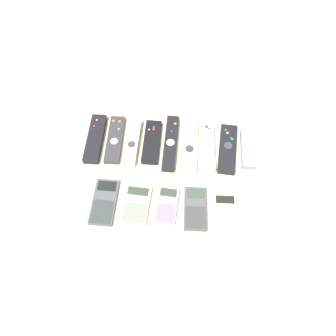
# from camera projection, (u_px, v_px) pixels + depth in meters

# --- Properties ---
(ground_plane) EXTENTS (3.00, 3.00, 0.00)m
(ground_plane) POSITION_uv_depth(u_px,v_px,m) (167.00, 179.00, 1.07)
(ground_plane) COLOR beige
(remote_0) EXTENTS (0.06, 0.19, 0.03)m
(remote_0) POSITION_uv_depth(u_px,v_px,m) (95.00, 138.00, 1.13)
(remote_0) COLOR black
(remote_0) RESTS_ON ground_plane
(remote_1) EXTENTS (0.06, 0.19, 0.02)m
(remote_1) POSITION_uv_depth(u_px,v_px,m) (115.00, 139.00, 1.13)
(remote_1) COLOR #333338
(remote_1) RESTS_ON ground_plane
(remote_2) EXTENTS (0.04, 0.19, 0.03)m
(remote_2) POSITION_uv_depth(u_px,v_px,m) (133.00, 142.00, 1.12)
(remote_2) COLOR white
(remote_2) RESTS_ON ground_plane
(remote_3) EXTENTS (0.06, 0.17, 0.02)m
(remote_3) POSITION_uv_depth(u_px,v_px,m) (152.00, 142.00, 1.12)
(remote_3) COLOR black
(remote_3) RESTS_ON ground_plane
(remote_4) EXTENTS (0.04, 0.22, 0.03)m
(remote_4) POSITION_uv_depth(u_px,v_px,m) (171.00, 143.00, 1.12)
(remote_4) COLOR black
(remote_4) RESTS_ON ground_plane
(remote_5) EXTENTS (0.06, 0.20, 0.02)m
(remote_5) POSITION_uv_depth(u_px,v_px,m) (189.00, 146.00, 1.12)
(remote_5) COLOR silver
(remote_5) RESTS_ON ground_plane
(remote_6) EXTENTS (0.05, 0.20, 0.03)m
(remote_6) POSITION_uv_depth(u_px,v_px,m) (208.00, 145.00, 1.12)
(remote_6) COLOR #B7B7BC
(remote_6) RESTS_ON ground_plane
(remote_7) EXTENTS (0.07, 0.20, 0.02)m
(remote_7) POSITION_uv_depth(u_px,v_px,m) (228.00, 149.00, 1.11)
(remote_7) COLOR black
(remote_7) RESTS_ON ground_plane
(remote_8) EXTENTS (0.05, 0.15, 0.02)m
(remote_8) POSITION_uv_depth(u_px,v_px,m) (248.00, 149.00, 1.11)
(remote_8) COLOR gray
(remote_8) RESTS_ON ground_plane
(calculator_0) EXTENTS (0.07, 0.15, 0.01)m
(calculator_0) POSITION_uv_depth(u_px,v_px,m) (104.00, 202.00, 1.02)
(calculator_0) COLOR #4C4C51
(calculator_0) RESTS_ON ground_plane
(calculator_1) EXTENTS (0.09, 0.13, 0.02)m
(calculator_1) POSITION_uv_depth(u_px,v_px,m) (136.00, 205.00, 1.01)
(calculator_1) COLOR beige
(calculator_1) RESTS_ON ground_plane
(calculator_2) EXTENTS (0.07, 0.13, 0.01)m
(calculator_2) POSITION_uv_depth(u_px,v_px,m) (167.00, 205.00, 1.01)
(calculator_2) COLOR #B2B2B7
(calculator_2) RESTS_ON ground_plane
(calculator_3) EXTENTS (0.08, 0.14, 0.02)m
(calculator_3) POSITION_uv_depth(u_px,v_px,m) (195.00, 208.00, 1.01)
(calculator_3) COLOR #4C4C51
(calculator_3) RESTS_ON ground_plane
(calculator_4) EXTENTS (0.08, 0.12, 0.01)m
(calculator_4) POSITION_uv_depth(u_px,v_px,m) (225.00, 213.00, 1.00)
(calculator_4) COLOR silver
(calculator_4) RESTS_ON ground_plane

